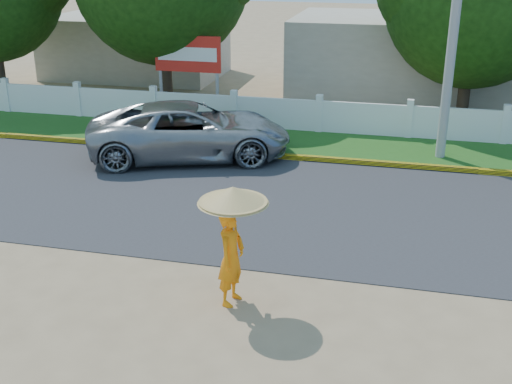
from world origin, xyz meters
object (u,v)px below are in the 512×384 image
at_px(utility_pole, 453,33).
at_px(monk_with_parasol, 232,229).
at_px(billboard, 188,58).
at_px(vehicle, 190,131).

height_order(utility_pole, monk_with_parasol, utility_pole).
relative_size(utility_pole, monk_with_parasol, 3.30).
xyz_separation_m(utility_pole, billboard, (-9.03, 2.98, -1.58)).
relative_size(utility_pole, billboard, 2.52).
bearing_deg(utility_pole, vehicle, -166.59).
bearing_deg(billboard, monk_with_parasol, -67.67).
bearing_deg(utility_pole, billboard, 161.74).
xyz_separation_m(monk_with_parasol, billboard, (-5.14, 12.51, 0.67)).
height_order(monk_with_parasol, billboard, billboard).
xyz_separation_m(vehicle, monk_with_parasol, (3.47, -7.78, 0.64)).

